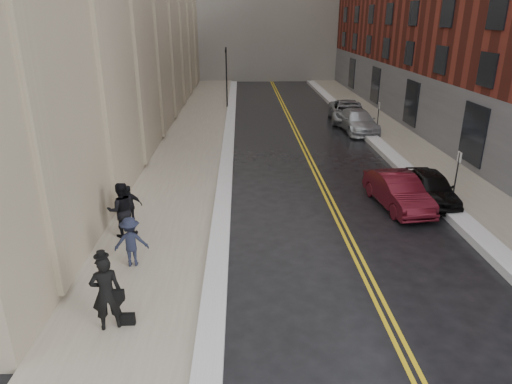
{
  "coord_description": "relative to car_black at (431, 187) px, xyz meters",
  "views": [
    {
      "loc": [
        -1.37,
        -10.34,
        7.56
      ],
      "look_at": [
        -0.86,
        5.16,
        1.6
      ],
      "focal_mm": 32.0,
      "sensor_mm": 36.0,
      "label": 1
    }
  ],
  "objects": [
    {
      "name": "lane_stripe_a",
      "position": [
        -4.42,
        8.12,
        -0.68
      ],
      "size": [
        0.12,
        64.0,
        0.01
      ],
      "primitive_type": "cube",
      "color": "gold",
      "rests_on": "ground"
    },
    {
      "name": "car_black",
      "position": [
        0.0,
        0.0,
        0.0
      ],
      "size": [
        1.77,
        4.07,
        1.37
      ],
      "primitive_type": "imported",
      "rotation": [
        0.0,
        0.0,
        -0.04
      ],
      "color": "black",
      "rests_on": "ground"
    },
    {
      "name": "lane_stripe_b",
      "position": [
        -4.18,
        8.12,
        -0.68
      ],
      "size": [
        0.12,
        64.0,
        0.01
      ],
      "primitive_type": "cube",
      "color": "gold",
      "rests_on": "ground"
    },
    {
      "name": "parking_sign_far",
      "position": [
        1.1,
        12.12,
        0.67
      ],
      "size": [
        0.06,
        0.35,
        2.23
      ],
      "color": "black",
      "rests_on": "ground"
    },
    {
      "name": "snow_ridge_right",
      "position": [
        0.35,
        8.12,
        -0.53
      ],
      "size": [
        0.85,
        60.8,
        0.3
      ],
      "primitive_type": "cube",
      "color": "silver",
      "rests_on": "ground"
    },
    {
      "name": "ground",
      "position": [
        -6.8,
        -7.88,
        -0.68
      ],
      "size": [
        160.0,
        160.0,
        0.0
      ],
      "primitive_type": "plane",
      "color": "black",
      "rests_on": "ground"
    },
    {
      "name": "pedestrian_main",
      "position": [
        -11.57,
        -8.46,
        0.49
      ],
      "size": [
        0.87,
        0.7,
        2.05
      ],
      "primitive_type": "imported",
      "rotation": [
        0.0,
        0.0,
        3.46
      ],
      "color": "black",
      "rests_on": "sidewalk_left"
    },
    {
      "name": "pedestrian_c",
      "position": [
        -12.41,
        -2.26,
        0.26
      ],
      "size": [
        0.96,
        0.49,
        1.58
      ],
      "primitive_type": "imported",
      "rotation": [
        0.0,
        0.0,
        3.26
      ],
      "color": "black",
      "rests_on": "sidewalk_left"
    },
    {
      "name": "pedestrian_a",
      "position": [
        -12.46,
        -3.19,
        0.48
      ],
      "size": [
        1.18,
        1.04,
        2.03
      ],
      "primitive_type": "imported",
      "rotation": [
        0.0,
        0.0,
        3.46
      ],
      "color": "black",
      "rests_on": "sidewalk_left"
    },
    {
      "name": "car_maroon",
      "position": [
        -1.6,
        -0.49,
        0.03
      ],
      "size": [
        2.0,
        4.46,
        1.42
      ],
      "primitive_type": "imported",
      "rotation": [
        0.0,
        0.0,
        0.12
      ],
      "color": "#4F0E18",
      "rests_on": "ground"
    },
    {
      "name": "pedestrian_b",
      "position": [
        -11.68,
        -5.31,
        0.29
      ],
      "size": [
        1.13,
        0.74,
        1.64
      ],
      "primitive_type": "imported",
      "rotation": [
        0.0,
        0.0,
        3.27
      ],
      "color": "#1B1F31",
      "rests_on": "sidewalk_left"
    },
    {
      "name": "car_silver_near",
      "position": [
        0.0,
        13.1,
        0.07
      ],
      "size": [
        2.27,
        5.23,
        1.5
      ],
      "primitive_type": "imported",
      "rotation": [
        0.0,
        0.0,
        0.03
      ],
      "color": "#AEB1B6",
      "rests_on": "ground"
    },
    {
      "name": "parking_sign_near",
      "position": [
        1.1,
        0.12,
        0.67
      ],
      "size": [
        0.06,
        0.35,
        2.23
      ],
      "color": "black",
      "rests_on": "ground"
    },
    {
      "name": "traffic_signal",
      "position": [
        -9.4,
        22.12,
        2.4
      ],
      "size": [
        0.18,
        0.15,
        5.2
      ],
      "color": "black",
      "rests_on": "ground"
    },
    {
      "name": "snow_ridge_left",
      "position": [
        -9.0,
        8.12,
        -0.55
      ],
      "size": [
        0.7,
        60.8,
        0.26
      ],
      "primitive_type": "cube",
      "color": "silver",
      "rests_on": "ground"
    },
    {
      "name": "car_silver_far",
      "position": [
        0.0,
        16.36,
        0.1
      ],
      "size": [
        3.17,
        5.89,
        1.57
      ],
      "primitive_type": "imported",
      "rotation": [
        0.0,
        0.0,
        -0.1
      ],
      "color": "#94979C",
      "rests_on": "ground"
    },
    {
      "name": "sidewalk_right",
      "position": [
        2.2,
        8.12,
        -0.61
      ],
      "size": [
        3.0,
        64.0,
        0.15
      ],
      "primitive_type": "cube",
      "color": "gray",
      "rests_on": "ground"
    },
    {
      "name": "sidewalk_left",
      "position": [
        -11.3,
        8.12,
        -0.61
      ],
      "size": [
        4.0,
        64.0,
        0.15
      ],
      "primitive_type": "cube",
      "color": "gray",
      "rests_on": "ground"
    }
  ]
}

